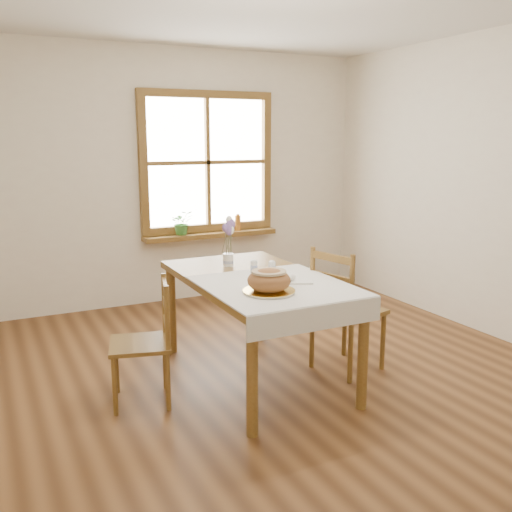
{
  "coord_description": "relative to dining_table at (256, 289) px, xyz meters",
  "views": [
    {
      "loc": [
        -1.72,
        -3.19,
        1.72
      ],
      "look_at": [
        0.0,
        0.3,
        0.9
      ],
      "focal_mm": 40.0,
      "sensor_mm": 36.0,
      "label": 1
    }
  ],
  "objects": [
    {
      "name": "ground",
      "position": [
        0.0,
        -0.3,
        -0.66
      ],
      "size": [
        5.0,
        5.0,
        0.0
      ],
      "primitive_type": "plane",
      "color": "brown",
      "rests_on": "ground"
    },
    {
      "name": "room_walls",
      "position": [
        0.0,
        -0.3,
        1.04
      ],
      "size": [
        4.6,
        5.1,
        2.65
      ],
      "color": "white",
      "rests_on": "ground"
    },
    {
      "name": "window",
      "position": [
        0.5,
        2.17,
        0.79
      ],
      "size": [
        1.46,
        0.08,
        1.46
      ],
      "color": "brown",
      "rests_on": "ground"
    },
    {
      "name": "window_sill",
      "position": [
        0.5,
        2.1,
        0.03
      ],
      "size": [
        1.46,
        0.2,
        0.05
      ],
      "color": "brown",
      "rests_on": "ground"
    },
    {
      "name": "dining_table",
      "position": [
        0.0,
        0.0,
        0.0
      ],
      "size": [
        0.9,
        1.6,
        0.75
      ],
      "color": "brown",
      "rests_on": "ground"
    },
    {
      "name": "table_linen",
      "position": [
        0.0,
        -0.3,
        0.09
      ],
      "size": [
        0.91,
        0.99,
        0.01
      ],
      "primitive_type": "cube",
      "color": "silver",
      "rests_on": "dining_table"
    },
    {
      "name": "chair_left",
      "position": [
        -0.85,
        -0.02,
        -0.25
      ],
      "size": [
        0.48,
        0.47,
        0.82
      ],
      "primitive_type": null,
      "rotation": [
        0.0,
        0.0,
        -1.82
      ],
      "color": "brown",
      "rests_on": "ground"
    },
    {
      "name": "chair_right",
      "position": [
        0.69,
        -0.16,
        -0.2
      ],
      "size": [
        0.55,
        0.54,
        0.93
      ],
      "primitive_type": null,
      "rotation": [
        0.0,
        0.0,
        1.82
      ],
      "color": "brown",
      "rests_on": "ground"
    },
    {
      "name": "bread_plate",
      "position": [
        -0.13,
        -0.44,
        0.1
      ],
      "size": [
        0.37,
        0.37,
        0.02
      ],
      "primitive_type": "cylinder",
      "rotation": [
        0.0,
        0.0,
        0.17
      ],
      "color": "silver",
      "rests_on": "table_linen"
    },
    {
      "name": "bread_loaf",
      "position": [
        -0.13,
        -0.44,
        0.19
      ],
      "size": [
        0.27,
        0.27,
        0.15
      ],
      "primitive_type": "ellipsoid",
      "color": "#976035",
      "rests_on": "bread_plate"
    },
    {
      "name": "egg_napkin",
      "position": [
        0.14,
        -0.23,
        0.1
      ],
      "size": [
        0.35,
        0.33,
        0.01
      ],
      "primitive_type": "cube",
      "rotation": [
        0.0,
        0.0,
        -0.37
      ],
      "color": "silver",
      "rests_on": "table_linen"
    },
    {
      "name": "eggs",
      "position": [
        0.14,
        -0.23,
        0.13
      ],
      "size": [
        0.27,
        0.26,
        0.05
      ],
      "primitive_type": null,
      "rotation": [
        0.0,
        0.0,
        -0.37
      ],
      "color": "white",
      "rests_on": "egg_napkin"
    },
    {
      "name": "salt_shaker",
      "position": [
        0.02,
        0.08,
        0.14
      ],
      "size": [
        0.06,
        0.06,
        0.1
      ],
      "primitive_type": "cylinder",
      "rotation": [
        0.0,
        0.0,
        0.17
      ],
      "color": "silver",
      "rests_on": "table_linen"
    },
    {
      "name": "pepper_shaker",
      "position": [
        0.12,
        -0.01,
        0.14
      ],
      "size": [
        0.07,
        0.07,
        0.1
      ],
      "primitive_type": "cylinder",
      "rotation": [
        0.0,
        0.0,
        -0.31
      ],
      "color": "silver",
      "rests_on": "table_linen"
    },
    {
      "name": "flower_vase",
      "position": [
        -0.04,
        0.39,
        0.13
      ],
      "size": [
        0.1,
        0.1,
        0.09
      ],
      "primitive_type": "cylinder",
      "rotation": [
        0.0,
        0.0,
        0.3
      ],
      "color": "silver",
      "rests_on": "dining_table"
    },
    {
      "name": "lavender_bouquet",
      "position": [
        -0.04,
        0.39,
        0.31
      ],
      "size": [
        0.14,
        0.14,
        0.27
      ],
      "primitive_type": null,
      "color": "#6F5191",
      "rests_on": "flower_vase"
    },
    {
      "name": "potted_plant",
      "position": [
        0.18,
        2.1,
        0.15
      ],
      "size": [
        0.24,
        0.27,
        0.2
      ],
      "primitive_type": "imported",
      "rotation": [
        0.0,
        0.0,
        -0.07
      ],
      "color": "#3B7B31",
      "rests_on": "window_sill"
    },
    {
      "name": "amber_bottle",
      "position": [
        0.82,
        2.1,
        0.14
      ],
      "size": [
        0.08,
        0.08,
        0.18
      ],
      "primitive_type": "cylinder",
      "rotation": [
        0.0,
        0.0,
        0.32
      ],
      "color": "#B16A20",
      "rests_on": "window_sill"
    }
  ]
}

